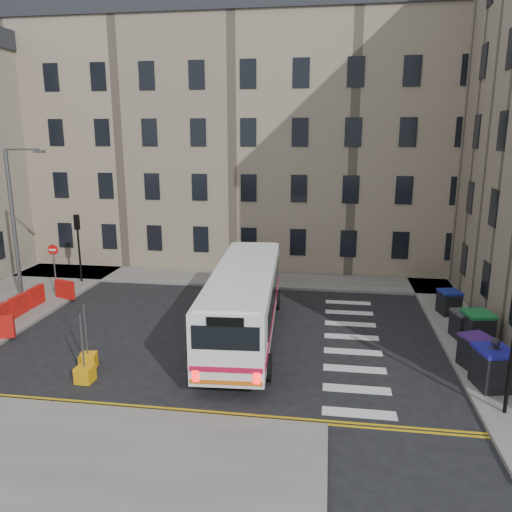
% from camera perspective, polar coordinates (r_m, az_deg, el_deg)
% --- Properties ---
extents(ground, '(120.00, 120.00, 0.00)m').
position_cam_1_polar(ground, '(22.82, 0.69, -9.07)').
color(ground, black).
rests_on(ground, ground).
extents(pavement_north, '(36.00, 3.20, 0.15)m').
position_cam_1_polar(pavement_north, '(31.97, -7.94, -2.38)').
color(pavement_north, slate).
rests_on(pavement_north, ground).
extents(pavement_east, '(2.40, 26.00, 0.15)m').
position_cam_1_polar(pavement_east, '(27.08, 21.25, -6.15)').
color(pavement_east, slate).
rests_on(pavement_east, ground).
extents(terrace_north, '(38.30, 10.80, 17.20)m').
position_cam_1_polar(terrace_north, '(37.68, -6.89, 13.22)').
color(terrace_north, gray).
rests_on(terrace_north, ground).
extents(traffic_light_nw, '(0.28, 0.22, 4.10)m').
position_cam_1_polar(traffic_light_nw, '(31.68, -19.67, 2.01)').
color(traffic_light_nw, black).
rests_on(traffic_light_nw, pavement_west).
extents(streetlamp, '(0.50, 0.22, 8.14)m').
position_cam_1_polar(streetlamp, '(28.16, -25.94, 3.11)').
color(streetlamp, '#595B5E').
rests_on(streetlamp, pavement_west).
extents(no_entry_north, '(0.60, 0.08, 3.00)m').
position_cam_1_polar(no_entry_north, '(30.38, -22.12, -0.21)').
color(no_entry_north, '#595B5E').
rests_on(no_entry_north, pavement_west).
extents(roadworks_barriers, '(1.66, 6.26, 1.00)m').
position_cam_1_polar(roadworks_barriers, '(27.16, -24.86, -5.16)').
color(roadworks_barriers, red).
rests_on(roadworks_barriers, pavement_west).
extents(bus, '(3.41, 11.57, 3.10)m').
position_cam_1_polar(bus, '(22.08, -1.36, -4.90)').
color(bus, white).
rests_on(bus, ground).
extents(wheelie_bin_a, '(1.38, 1.52, 1.45)m').
position_cam_1_polar(wheelie_bin_a, '(19.72, 25.43, -11.45)').
color(wheelie_bin_a, black).
rests_on(wheelie_bin_a, pavement_east).
extents(wheelie_bin_b, '(1.36, 1.44, 1.27)m').
position_cam_1_polar(wheelie_bin_b, '(21.05, 23.89, -9.98)').
color(wheelie_bin_b, black).
rests_on(wheelie_bin_b, pavement_east).
extents(wheelie_bin_c, '(1.30, 1.43, 1.39)m').
position_cam_1_polar(wheelie_bin_c, '(23.35, 23.96, -7.51)').
color(wheelie_bin_c, black).
rests_on(wheelie_bin_c, pavement_east).
extents(wheelie_bin_d, '(1.16, 1.27, 1.19)m').
position_cam_1_polar(wheelie_bin_d, '(23.84, 22.68, -7.22)').
color(wheelie_bin_d, black).
rests_on(wheelie_bin_d, pavement_east).
extents(wheelie_bin_e, '(1.15, 1.26, 1.18)m').
position_cam_1_polar(wheelie_bin_e, '(26.65, 21.19, -4.94)').
color(wheelie_bin_e, black).
rests_on(wheelie_bin_e, pavement_east).
extents(pedestrian, '(0.73, 0.54, 1.85)m').
position_cam_1_polar(pedestrian, '(19.66, 25.38, -10.90)').
color(pedestrian, black).
rests_on(pedestrian, pavement_east).
extents(bollard_yellow, '(0.71, 0.71, 0.60)m').
position_cam_1_polar(bollard_yellow, '(20.76, -18.61, -11.30)').
color(bollard_yellow, orange).
rests_on(bollard_yellow, ground).
extents(bollard_chevron, '(0.61, 0.61, 0.60)m').
position_cam_1_polar(bollard_chevron, '(19.75, -18.96, -12.65)').
color(bollard_chevron, orange).
rests_on(bollard_chevron, ground).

